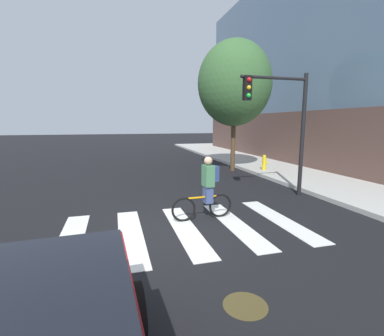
{
  "coord_description": "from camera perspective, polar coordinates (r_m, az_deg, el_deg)",
  "views": [
    {
      "loc": [
        -1.17,
        -6.24,
        2.56
      ],
      "look_at": [
        1.26,
        2.44,
        1.09
      ],
      "focal_mm": 26.04,
      "sensor_mm": 36.0,
      "label": 1
    }
  ],
  "objects": [
    {
      "name": "traffic_light_near",
      "position": [
        9.95,
        18.09,
        10.54
      ],
      "size": [
        2.47,
        0.28,
        4.2
      ],
      "color": "black",
      "rests_on": "ground"
    },
    {
      "name": "ground_plane",
      "position": [
        6.84,
        -4.77,
        -12.76
      ],
      "size": [
        120.0,
        120.0,
        0.0
      ],
      "primitive_type": "plane",
      "color": "black"
    },
    {
      "name": "street_tree_near",
      "position": [
        15.13,
        8.69,
        16.72
      ],
      "size": [
        3.79,
        3.79,
        6.74
      ],
      "color": "#4C3823",
      "rests_on": "ground"
    },
    {
      "name": "cyclist",
      "position": [
        7.4,
        3.06,
        -4.17
      ],
      "size": [
        1.71,
        0.38,
        1.69
      ],
      "color": "black",
      "rests_on": "ground"
    },
    {
      "name": "corner_building",
      "position": [
        24.96,
        32.31,
        16.11
      ],
      "size": [
        15.84,
        22.21,
        12.37
      ],
      "color": "brown",
      "rests_on": "ground"
    },
    {
      "name": "manhole_cover",
      "position": [
        4.46,
        10.86,
        -25.9
      ],
      "size": [
        0.64,
        0.64,
        0.01
      ],
      "primitive_type": "cylinder",
      "color": "#473D1E",
      "rests_on": "ground"
    },
    {
      "name": "fire_hydrant",
      "position": [
        14.85,
        14.57,
        1.1
      ],
      "size": [
        0.33,
        0.22,
        0.78
      ],
      "color": "gold",
      "rests_on": "sidewalk"
    },
    {
      "name": "crosswalk_stripes",
      "position": [
        6.92,
        -1.38,
        -12.41
      ],
      "size": [
        5.74,
        3.39,
        0.01
      ],
      "color": "silver",
      "rests_on": "ground"
    }
  ]
}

